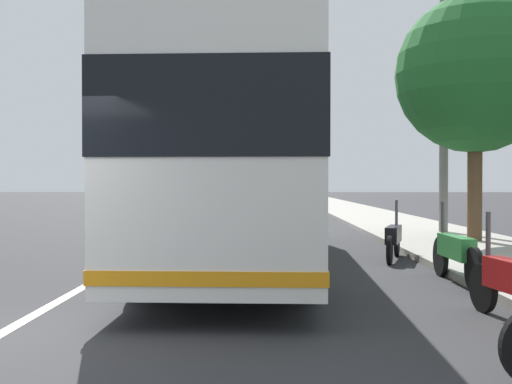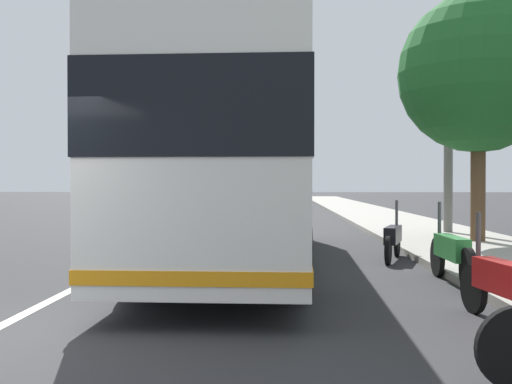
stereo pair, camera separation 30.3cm
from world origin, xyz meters
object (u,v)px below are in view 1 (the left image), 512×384
(motorcycle_by_tree, at_px, (394,238))
(roadside_tree_mid_block, at_px, (475,75))
(motorcycle_mid_row, at_px, (456,253))
(utility_pole, at_px, (444,96))
(car_far_distant, at_px, (187,199))
(coach_bus, at_px, (244,163))
(car_ahead_same_lane, at_px, (265,195))
(car_behind_bus, at_px, (256,196))

(motorcycle_by_tree, xyz_separation_m, roadside_tree_mid_block, (2.97, -2.66, 3.91))
(motorcycle_mid_row, relative_size, utility_pole, 0.28)
(motorcycle_by_tree, xyz_separation_m, car_far_distant, (22.93, 7.28, 0.26))
(utility_pole, bearing_deg, car_far_distant, 30.36)
(car_far_distant, relative_size, utility_pole, 0.53)
(coach_bus, xyz_separation_m, car_ahead_same_lane, (39.21, -0.32, -1.32))
(car_ahead_same_lane, distance_m, roadside_tree_mid_block, 36.33)
(car_ahead_same_lane, bearing_deg, roadside_tree_mid_block, -167.58)
(car_ahead_same_lane, bearing_deg, car_behind_bus, 178.96)
(car_ahead_same_lane, height_order, car_far_distant, car_far_distant)
(motorcycle_by_tree, xyz_separation_m, car_behind_bus, (31.10, 3.41, 0.28))
(coach_bus, bearing_deg, car_ahead_same_lane, 1.16)
(motorcycle_mid_row, height_order, roadside_tree_mid_block, roadside_tree_mid_block)
(coach_bus, relative_size, car_behind_bus, 2.62)
(car_far_distant, distance_m, roadside_tree_mid_block, 22.59)
(motorcycle_by_tree, bearing_deg, motorcycle_mid_row, -156.15)
(coach_bus, distance_m, motorcycle_by_tree, 3.50)
(coach_bus, height_order, motorcycle_by_tree, coach_bus)
(motorcycle_mid_row, bearing_deg, car_far_distant, 15.76)
(roadside_tree_mid_block, bearing_deg, motorcycle_by_tree, 138.11)
(coach_bus, xyz_separation_m, utility_pole, (6.39, -5.80, 2.23))
(coach_bus, xyz_separation_m, motorcycle_mid_row, (-2.55, -3.46, -1.51))
(car_behind_bus, relative_size, car_far_distant, 1.03)
(car_far_distant, xyz_separation_m, roadside_tree_mid_block, (-19.96, -9.94, 3.65))
(car_far_distant, height_order, utility_pole, utility_pole)
(motorcycle_by_tree, xyz_separation_m, utility_pole, (5.89, -2.70, 3.78))
(car_behind_bus, height_order, car_far_distant, car_behind_bus)
(motorcycle_by_tree, xyz_separation_m, car_ahead_same_lane, (38.70, 2.78, 0.23))
(coach_bus, bearing_deg, roadside_tree_mid_block, -57.29)
(roadside_tree_mid_block, height_order, utility_pole, utility_pole)
(utility_pole, bearing_deg, roadside_tree_mid_block, 179.30)
(motorcycle_by_tree, distance_m, utility_pole, 7.50)
(motorcycle_mid_row, distance_m, car_ahead_same_lane, 41.87)
(motorcycle_mid_row, bearing_deg, motorcycle_by_tree, 6.10)
(roadside_tree_mid_block, bearing_deg, car_behind_bus, 12.19)
(car_ahead_same_lane, relative_size, roadside_tree_mid_block, 0.75)
(car_behind_bus, bearing_deg, motorcycle_by_tree, -175.55)
(motorcycle_by_tree, distance_m, car_ahead_same_lane, 38.80)
(car_far_distant, relative_size, roadside_tree_mid_block, 0.71)
(car_behind_bus, height_order, roadside_tree_mid_block, roadside_tree_mid_block)
(car_behind_bus, xyz_separation_m, car_ahead_same_lane, (7.60, -0.64, -0.06))
(coach_bus, xyz_separation_m, motorcycle_by_tree, (0.50, -3.10, -1.55))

